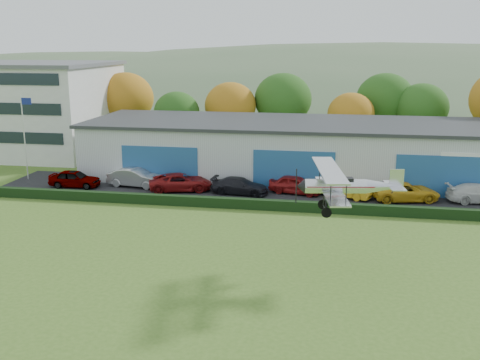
% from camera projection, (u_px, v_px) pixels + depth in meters
% --- Properties ---
extents(ground, '(300.00, 300.00, 0.00)m').
position_uv_depth(ground, '(159.00, 297.00, 28.70)').
color(ground, '#41621F').
rests_on(ground, ground).
extents(apron, '(48.00, 9.00, 0.05)m').
position_uv_depth(apron, '(269.00, 193.00, 48.28)').
color(apron, black).
rests_on(apron, ground).
extents(hedge, '(46.00, 0.60, 0.80)m').
position_uv_depth(hedge, '(261.00, 204.00, 43.59)').
color(hedge, black).
rests_on(hedge, ground).
extents(hangar, '(40.60, 12.60, 5.30)m').
position_uv_depth(hangar, '(299.00, 149.00, 53.99)').
color(hangar, '#B2B7BC').
rests_on(hangar, ground).
extents(office_block, '(20.60, 15.60, 10.40)m').
position_uv_depth(office_block, '(21.00, 107.00, 65.64)').
color(office_block, silver).
rests_on(office_block, ground).
extents(flagpole, '(1.05, 0.10, 8.00)m').
position_uv_depth(flagpole, '(25.00, 129.00, 51.94)').
color(flagpole, silver).
rests_on(flagpole, ground).
extents(tree_belt, '(75.70, 13.22, 10.12)m').
position_uv_depth(tree_belt, '(272.00, 104.00, 66.07)').
color(tree_belt, '#3D2614').
rests_on(tree_belt, ground).
extents(distant_hills, '(430.00, 196.00, 56.00)m').
position_uv_depth(distant_hills, '(293.00, 131.00, 166.45)').
color(distant_hills, '#4C6642').
rests_on(distant_hills, ground).
extents(car_0, '(4.53, 1.89, 1.53)m').
position_uv_depth(car_0, '(75.00, 179.00, 50.10)').
color(car_0, gray).
rests_on(car_0, apron).
extents(car_1, '(5.29, 2.52, 1.67)m').
position_uv_depth(car_1, '(136.00, 177.00, 50.23)').
color(car_1, silver).
rests_on(car_1, apron).
extents(car_2, '(5.93, 3.96, 1.51)m').
position_uv_depth(car_2, '(181.00, 182.00, 48.87)').
color(car_2, maroon).
rests_on(car_2, apron).
extents(car_3, '(4.99, 2.38, 1.40)m').
position_uv_depth(car_3, '(240.00, 186.00, 47.83)').
color(car_3, black).
rests_on(car_3, apron).
extents(car_4, '(4.84, 2.81, 1.55)m').
position_uv_depth(car_4, '(296.00, 185.00, 47.94)').
color(car_4, maroon).
rests_on(car_4, apron).
extents(car_5, '(4.58, 3.16, 1.43)m').
position_uv_depth(car_5, '(346.00, 189.00, 46.77)').
color(car_5, gold).
rests_on(car_5, apron).
extents(car_6, '(5.78, 3.56, 1.49)m').
position_uv_depth(car_6, '(406.00, 192.00, 45.78)').
color(car_6, gold).
rests_on(car_6, apron).
extents(car_7, '(5.38, 2.81, 1.49)m').
position_uv_depth(car_7, '(480.00, 193.00, 45.30)').
color(car_7, silver).
rests_on(car_7, apron).
extents(biplane, '(5.95, 6.81, 2.53)m').
position_uv_depth(biplane, '(344.00, 185.00, 30.97)').
color(biplane, silver).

